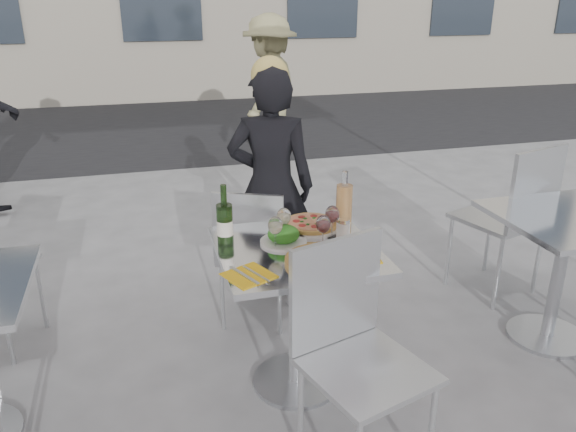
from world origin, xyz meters
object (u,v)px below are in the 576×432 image
object	(u,v)px
chair_far	(252,247)
wineglass_white_b	(284,218)
salad_plate	(284,236)
wineglass_white_a	(275,227)
side_chair_rfar	(514,210)
woman_diner	(271,187)
pedestrian_b	(270,92)
wineglass_red_b	(332,215)
napkin_left	(249,275)
pizza_near	(325,260)
wine_bottle	(225,223)
main_table	(296,288)
sugar_shaker	(343,230)
wineglass_red_a	(323,225)
pizza_far	(311,225)
side_table_right	(563,252)
napkin_right	(357,256)
carafe	(344,205)
chair_near	(352,339)

from	to	relation	value
chair_far	wineglass_white_b	bearing A→B (deg)	120.98
salad_plate	wineglass_white_a	world-z (taller)	wineglass_white_a
side_chair_rfar	woman_diner	xyz separation A→B (m)	(-1.44, 0.45, 0.13)
pedestrian_b	wineglass_red_b	xyz separation A→B (m)	(-0.64, -3.85, 0.02)
napkin_left	woman_diner	bearing A→B (deg)	47.83
pizza_near	wine_bottle	world-z (taller)	wine_bottle
wineglass_white_b	main_table	bearing A→B (deg)	-74.82
sugar_shaker	wineglass_red_a	world-z (taller)	wineglass_red_a
pizza_far	napkin_left	bearing A→B (deg)	-133.47
side_table_right	sugar_shaker	distance (m)	1.29
side_table_right	side_chair_rfar	xyz separation A→B (m)	(0.05, 0.50, 0.06)
pizza_far	wineglass_white_a	size ratio (longest dim) A/B	1.93
side_chair_rfar	wineglass_red_b	size ratio (longest dim) A/B	6.42
side_table_right	salad_plate	world-z (taller)	salad_plate
side_table_right	napkin_right	size ratio (longest dim) A/B	3.74
carafe	wineglass_red_b	bearing A→B (deg)	-135.09
side_chair_rfar	carafe	size ratio (longest dim) A/B	3.49
pedestrian_b	salad_plate	world-z (taller)	pedestrian_b
main_table	sugar_shaker	distance (m)	0.35
main_table	wineglass_red_a	size ratio (longest dim) A/B	4.76
wine_bottle	wineglass_white_b	xyz separation A→B (m)	(0.28, -0.00, -0.00)
pizza_near	salad_plate	xyz separation A→B (m)	(-0.12, 0.25, 0.03)
main_table	napkin_right	xyz separation A→B (m)	(0.23, -0.16, 0.21)
main_table	pizza_near	size ratio (longest dim) A/B	2.12
wineglass_red_a	wine_bottle	bearing A→B (deg)	161.91
chair_far	sugar_shaker	bearing A→B (deg)	143.93
chair_far	pizza_far	bearing A→B (deg)	145.09
napkin_left	side_chair_rfar	bearing A→B (deg)	-2.52
side_table_right	sugar_shaker	size ratio (longest dim) A/B	7.01
carafe	wineglass_white_b	distance (m)	0.33
sugar_shaker	side_table_right	bearing A→B (deg)	-1.16
side_chair_rfar	pizza_near	xyz separation A→B (m)	(-1.48, -0.68, 0.16)
pedestrian_b	sugar_shaker	size ratio (longest dim) A/B	15.64
chair_far	chair_near	distance (m)	1.10
pedestrian_b	salad_plate	distance (m)	3.96
pizza_near	napkin_left	world-z (taller)	pizza_near
chair_far	chair_near	xyz separation A→B (m)	(0.17, -1.09, 0.06)
pizza_far	wineglass_red_b	size ratio (longest dim) A/B	1.93
wineglass_red_b	napkin_right	world-z (taller)	wineglass_red_b
pizza_near	wineglass_white_b	distance (m)	0.33
side_chair_rfar	pedestrian_b	bearing A→B (deg)	-95.13
wineglass_red_b	woman_diner	bearing A→B (deg)	95.62
main_table	wine_bottle	size ratio (longest dim) A/B	2.54
main_table	napkin_right	world-z (taller)	napkin_right
main_table	pizza_near	xyz separation A→B (m)	(0.08, -0.18, 0.22)
wine_bottle	sugar_shaker	xyz separation A→B (m)	(0.54, -0.09, -0.06)
woman_diner	napkin_left	bearing A→B (deg)	90.60
wine_bottle	wineglass_red_a	bearing A→B (deg)	-18.09
salad_plate	wine_bottle	distance (m)	0.28
side_chair_rfar	napkin_right	size ratio (longest dim) A/B	5.04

